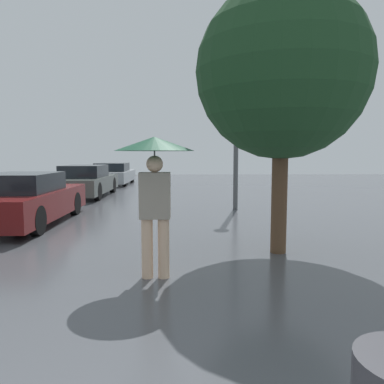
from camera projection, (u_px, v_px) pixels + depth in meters
name	position (u px, v px, depth m)	size (l,w,h in m)	color
pedestrian	(155.00, 167.00, 4.78)	(1.02, 1.02, 1.84)	beige
parked_car_second	(25.00, 200.00, 8.69)	(1.67, 4.24, 1.20)	maroon
parked_car_third	(86.00, 182.00, 14.53)	(1.70, 4.57, 1.21)	#4C514C
parked_car_farthest	(113.00, 174.00, 20.45)	(1.86, 4.54, 1.16)	#9EA3A8
tree	(282.00, 73.00, 5.91)	(2.74, 2.74, 4.28)	brown
street_lamp	(236.00, 111.00, 10.78)	(0.34, 0.34, 4.56)	#515456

